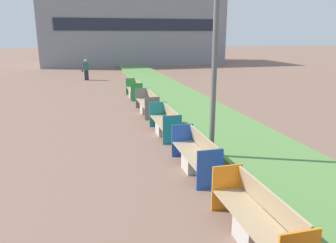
# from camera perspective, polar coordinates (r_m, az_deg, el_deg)

# --- Properties ---
(planter_grass_strip) EXTENTS (2.80, 120.00, 0.18)m
(planter_grass_strip) POSITION_cam_1_polar(r_m,az_deg,el_deg) (11.46, 11.60, -2.10)
(planter_grass_strip) COLOR #568442
(planter_grass_strip) RESTS_ON ground
(building_backdrop) EXTENTS (19.81, 8.90, 7.84)m
(building_backdrop) POSITION_cam_1_polar(r_m,az_deg,el_deg) (39.69, -6.33, 15.71)
(building_backdrop) COLOR gray
(building_backdrop) RESTS_ON ground
(bench_orange_frame) EXTENTS (0.65, 2.30, 0.94)m
(bench_orange_frame) POSITION_cam_1_polar(r_m,az_deg,el_deg) (5.89, 15.20, -16.59)
(bench_orange_frame) COLOR #ADA8A0
(bench_orange_frame) RESTS_ON ground
(bench_blue_frame) EXTENTS (0.65, 2.18, 0.94)m
(bench_blue_frame) POSITION_cam_1_polar(r_m,az_deg,el_deg) (8.43, 4.84, -6.14)
(bench_blue_frame) COLOR #ADA8A0
(bench_blue_frame) RESTS_ON ground
(bench_teal_frame) EXTENTS (0.65, 2.16, 0.94)m
(bench_teal_frame) POSITION_cam_1_polar(r_m,az_deg,el_deg) (11.38, -0.46, -0.45)
(bench_teal_frame) COLOR #ADA8A0
(bench_teal_frame) RESTS_ON ground
(bench_grey_frame) EXTENTS (0.65, 2.41, 0.94)m
(bench_grey_frame) POSITION_cam_1_polar(r_m,az_deg,el_deg) (14.47, -3.55, 2.92)
(bench_grey_frame) COLOR #ADA8A0
(bench_grey_frame) RESTS_ON ground
(bench_green_frame) EXTENTS (0.65, 2.07, 0.94)m
(bench_green_frame) POSITION_cam_1_polar(r_m,az_deg,el_deg) (18.14, -5.84, 5.32)
(bench_green_frame) COLOR #ADA8A0
(bench_green_frame) RESTS_ON ground
(street_lamp_post) EXTENTS (0.24, 0.44, 7.08)m
(street_lamp_post) POSITION_cam_1_polar(r_m,az_deg,el_deg) (8.53, 8.42, 18.33)
(street_lamp_post) COLOR #56595B
(street_lamp_post) RESTS_ON ground
(pedestrian_walking) EXTENTS (0.53, 0.24, 1.56)m
(pedestrian_walking) POSITION_cam_1_polar(r_m,az_deg,el_deg) (25.68, -14.09, 8.75)
(pedestrian_walking) COLOR #232633
(pedestrian_walking) RESTS_ON ground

